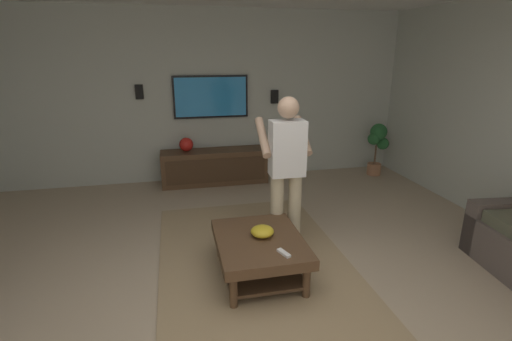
{
  "coord_description": "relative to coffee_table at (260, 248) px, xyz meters",
  "views": [
    {
      "loc": [
        -2.49,
        0.57,
        2.06
      ],
      "look_at": [
        0.89,
        -0.18,
        0.96
      ],
      "focal_mm": 26.35,
      "sensor_mm": 36.0,
      "label": 1
    }
  ],
  "objects": [
    {
      "name": "bowl",
      "position": [
        0.03,
        -0.03,
        0.15
      ],
      "size": [
        0.22,
        0.22,
        0.1
      ],
      "primitive_type": "ellipsoid",
      "color": "gold",
      "rests_on": "coffee_table"
    },
    {
      "name": "potted_plant_tall",
      "position": [
        2.59,
        -2.67,
        0.27
      ],
      "size": [
        0.3,
        0.41,
        0.91
      ],
      "color": "#9E6B4C",
      "rests_on": "ground"
    },
    {
      "name": "media_console",
      "position": [
        2.78,
        0.1,
        -0.02
      ],
      "size": [
        0.45,
        1.7,
        0.55
      ],
      "rotation": [
        0.0,
        0.0,
        3.14
      ],
      "color": "#513823",
      "rests_on": "ground"
    },
    {
      "name": "person_standing",
      "position": [
        0.55,
        -0.42,
        0.64
      ],
      "size": [
        0.54,
        0.54,
        1.64
      ],
      "rotation": [
        0.0,
        0.0,
        -0.02
      ],
      "color": "#C6B793",
      "rests_on": "ground"
    },
    {
      "name": "tv",
      "position": [
        3.03,
        0.1,
        1.08
      ],
      "size": [
        0.05,
        1.19,
        0.67
      ],
      "rotation": [
        0.0,
        0.0,
        3.14
      ],
      "color": "black"
    },
    {
      "name": "ground_plane",
      "position": [
        -0.58,
        0.15,
        -0.3
      ],
      "size": [
        8.75,
        8.75,
        0.0
      ],
      "primitive_type": "plane",
      "color": "tan"
    },
    {
      "name": "wall_speaker_left",
      "position": [
        3.04,
        -0.96,
        1.05
      ],
      "size": [
        0.06,
        0.12,
        0.22
      ],
      "primitive_type": "cube",
      "color": "black"
    },
    {
      "name": "coffee_table",
      "position": [
        0.0,
        0.0,
        0.0
      ],
      "size": [
        1.0,
        0.8,
        0.4
      ],
      "color": "#513823",
      "rests_on": "ground"
    },
    {
      "name": "area_rug",
      "position": [
        0.2,
        -0.0,
        -0.29
      ],
      "size": [
        3.11,
        1.9,
        0.01
      ],
      "primitive_type": "cube",
      "color": "#9E8460",
      "rests_on": "ground"
    },
    {
      "name": "vase_round",
      "position": [
        2.83,
        0.54,
        0.36
      ],
      "size": [
        0.22,
        0.22,
        0.22
      ],
      "primitive_type": "sphere",
      "color": "red",
      "rests_on": "media_console"
    },
    {
      "name": "remote_white",
      "position": [
        -0.33,
        -0.14,
        0.12
      ],
      "size": [
        0.16,
        0.09,
        0.02
      ],
      "primitive_type": "cube",
      "rotation": [
        0.0,
        0.0,
        3.5
      ],
      "color": "white",
      "rests_on": "coffee_table"
    },
    {
      "name": "wall_speaker_right",
      "position": [
        3.04,
        1.2,
        1.18
      ],
      "size": [
        0.06,
        0.12,
        0.22
      ],
      "primitive_type": "cube",
      "color": "black"
    },
    {
      "name": "wall_back_tv",
      "position": [
        3.12,
        0.15,
        1.06
      ],
      "size": [
        0.1,
        6.73,
        2.72
      ],
      "primitive_type": "cube",
      "color": "#B2B7AD",
      "rests_on": "ground"
    }
  ]
}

